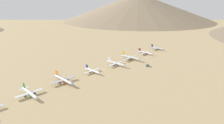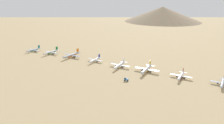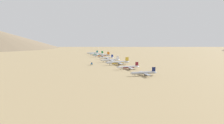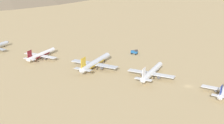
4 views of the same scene
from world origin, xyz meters
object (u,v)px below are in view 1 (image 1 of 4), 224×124
(parked_jet_2, at_px, (64,80))
(service_truck, at_px, (148,65))
(parked_jet_4, at_px, (116,63))
(parked_jet_6, at_px, (145,53))
(parked_jet_5, at_px, (131,57))
(parked_jet_3, at_px, (92,71))
(parked_jet_1, at_px, (30,93))
(parked_jet_7, at_px, (157,48))

(parked_jet_2, distance_m, service_truck, 133.56)
(parked_jet_4, height_order, parked_jet_6, parked_jet_4)
(parked_jet_4, xyz_separation_m, parked_jet_5, (-0.89, 41.24, 0.40))
(parked_jet_3, height_order, parked_jet_6, parked_jet_6)
(parked_jet_1, relative_size, parked_jet_2, 0.89)
(parked_jet_6, bearing_deg, service_truck, -54.84)
(parked_jet_5, distance_m, parked_jet_6, 46.57)
(parked_jet_5, xyz_separation_m, service_truck, (41.55, -12.04, -2.03))
(parked_jet_1, distance_m, parked_jet_6, 229.57)
(parked_jet_7, bearing_deg, parked_jet_6, -89.62)
(parked_jet_3, relative_size, parked_jet_5, 0.77)
(parked_jet_1, relative_size, parked_jet_3, 1.15)
(parked_jet_6, bearing_deg, parked_jet_2, -91.96)
(parked_jet_7, bearing_deg, parked_jet_4, -89.61)
(service_truck, bearing_deg, parked_jet_6, 125.16)
(parked_jet_3, height_order, parked_jet_7, parked_jet_7)
(parked_jet_1, distance_m, parked_jet_4, 141.81)
(parked_jet_4, distance_m, parked_jet_5, 41.25)
(parked_jet_6, relative_size, service_truck, 6.31)
(parked_jet_3, relative_size, service_truck, 6.09)
(parked_jet_1, bearing_deg, parked_jet_7, 89.10)
(parked_jet_4, height_order, service_truck, parked_jet_4)
(parked_jet_3, bearing_deg, parked_jet_6, 87.98)
(parked_jet_5, height_order, parked_jet_6, parked_jet_5)
(parked_jet_2, bearing_deg, parked_jet_7, 88.52)
(parked_jet_2, height_order, parked_jet_3, parked_jet_2)
(parked_jet_3, distance_m, service_truck, 88.84)
(parked_jet_4, bearing_deg, parked_jet_5, 91.24)
(parked_jet_3, relative_size, parked_jet_4, 0.86)
(parked_jet_1, relative_size, parked_jet_5, 0.89)
(service_truck, bearing_deg, parked_jet_1, -105.04)
(parked_jet_3, xyz_separation_m, parked_jet_7, (4.43, 182.11, 0.02))
(parked_jet_4, bearing_deg, service_truck, 35.69)
(parked_jet_7, distance_m, service_truck, 113.99)
(parked_jet_2, bearing_deg, parked_jet_5, 87.49)
(parked_jet_1, bearing_deg, parked_jet_5, 88.63)
(parked_jet_1, bearing_deg, parked_jet_4, 87.87)
(parked_jet_2, xyz_separation_m, service_truck, (47.54, 124.80, -2.03))
(parked_jet_2, relative_size, parked_jet_7, 1.28)
(parked_jet_2, relative_size, parked_jet_6, 1.25)
(parked_jet_7, height_order, service_truck, parked_jet_7)
(parked_jet_3, xyz_separation_m, parked_jet_4, (5.36, 46.78, 0.49))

